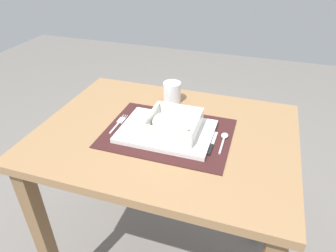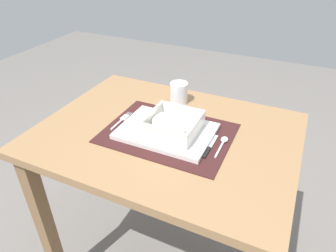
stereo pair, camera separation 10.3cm
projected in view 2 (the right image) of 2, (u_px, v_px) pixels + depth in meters
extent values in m
cube|color=#936D47|center=(166.00, 134.00, 1.06)|extent=(0.88, 0.67, 0.03)
cube|color=brown|center=(46.00, 227.00, 1.19)|extent=(0.05, 0.05, 0.73)
cube|color=brown|center=(123.00, 148.00, 1.62)|extent=(0.05, 0.05, 0.73)
cube|color=brown|center=(273.00, 193.00, 1.35)|extent=(0.05, 0.05, 0.73)
cube|color=#381919|center=(168.00, 133.00, 1.04)|extent=(0.43, 0.32, 0.00)
cube|color=white|center=(166.00, 131.00, 1.03)|extent=(0.31, 0.22, 0.02)
cube|color=white|center=(173.00, 130.00, 1.02)|extent=(0.17, 0.17, 0.01)
cube|color=white|center=(152.00, 117.00, 1.03)|extent=(0.01, 0.17, 0.05)
cube|color=white|center=(195.00, 128.00, 0.97)|extent=(0.01, 0.17, 0.05)
cube|color=white|center=(163.00, 135.00, 0.94)|extent=(0.15, 0.01, 0.05)
cube|color=white|center=(182.00, 112.00, 1.06)|extent=(0.15, 0.01, 0.05)
cylinder|color=silver|center=(173.00, 125.00, 1.01)|extent=(0.14, 0.14, 0.03)
cube|color=silver|center=(117.00, 125.00, 1.08)|extent=(0.01, 0.07, 0.00)
cube|color=silver|center=(125.00, 117.00, 1.12)|extent=(0.02, 0.04, 0.00)
cylinder|color=silver|center=(127.00, 114.00, 1.14)|extent=(0.00, 0.02, 0.00)
cylinder|color=silver|center=(129.00, 114.00, 1.14)|extent=(0.00, 0.02, 0.00)
cylinder|color=silver|center=(130.00, 114.00, 1.14)|extent=(0.00, 0.02, 0.00)
cube|color=silver|center=(219.00, 150.00, 0.96)|extent=(0.01, 0.08, 0.00)
ellipsoid|color=silver|center=(224.00, 139.00, 1.00)|extent=(0.02, 0.03, 0.01)
cube|color=black|center=(206.00, 152.00, 0.94)|extent=(0.01, 0.06, 0.01)
cube|color=silver|center=(213.00, 141.00, 0.99)|extent=(0.01, 0.08, 0.00)
cube|color=#59331E|center=(199.00, 151.00, 0.95)|extent=(0.01, 0.06, 0.01)
cube|color=silver|center=(206.00, 140.00, 1.00)|extent=(0.01, 0.08, 0.00)
cylinder|color=white|center=(179.00, 93.00, 1.21)|extent=(0.07, 0.07, 0.08)
cylinder|color=#338C3F|center=(179.00, 96.00, 1.22)|extent=(0.06, 0.06, 0.05)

